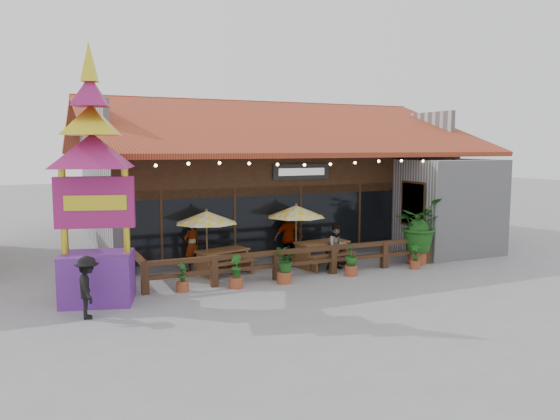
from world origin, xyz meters
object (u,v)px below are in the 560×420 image
umbrella_right (296,212)px  pedestrian (88,287)px  picnic_table_right (322,250)px  umbrella_left (207,218)px  picnic_table_left (223,257)px  tropical_plant (418,226)px  thai_sign_tower (93,158)px

umbrella_right → pedestrian: (-7.04, -3.07, -1.14)m
pedestrian → umbrella_right: bearing=-64.3°
umbrella_right → picnic_table_right: size_ratio=1.09×
umbrella_left → pedestrian: umbrella_left is taller
picnic_table_left → tropical_plant: size_ratio=0.84×
umbrella_right → picnic_table_left: (-2.63, 0.01, -1.36)m
umbrella_right → picnic_table_left: 2.96m
picnic_table_right → pedestrian: 8.28m
umbrella_left → thai_sign_tower: size_ratio=0.31×
picnic_table_right → tropical_plant: 3.47m
umbrella_left → pedestrian: 5.05m
umbrella_right → picnic_table_right: (0.80, -0.40, -1.30)m
picnic_table_left → pedestrian: pedestrian is taller
picnic_table_right → pedestrian: size_ratio=1.32×
thai_sign_tower → tropical_plant: 10.99m
picnic_table_left → pedestrian: 5.38m
thai_sign_tower → umbrella_right: bearing=15.2°
picnic_table_left → picnic_table_right: 3.45m
picnic_table_left → pedestrian: size_ratio=1.30×
umbrella_right → tropical_plant: bearing=-19.8°
thai_sign_tower → tropical_plant: size_ratio=3.08×
umbrella_left → umbrella_right: (3.17, 0.03, 0.03)m
picnic_table_left → umbrella_left: bearing=-175.4°
umbrella_left → pedestrian: size_ratio=1.48×
pedestrian → tropical_plant: bearing=-79.5°
umbrella_left → picnic_table_right: size_ratio=1.13×
thai_sign_tower → picnic_table_right: bearing=10.7°
tropical_plant → umbrella_left: bearing=168.9°
picnic_table_right → thai_sign_tower: size_ratio=0.28×
picnic_table_right → thai_sign_tower: 8.26m
thai_sign_tower → pedestrian: size_ratio=4.78×
umbrella_left → tropical_plant: size_ratio=0.96×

